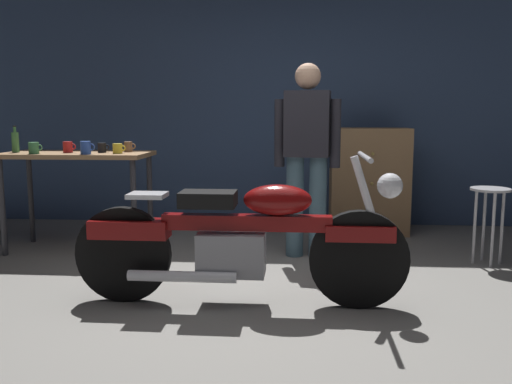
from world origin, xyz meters
TOP-DOWN VIEW (x-y plane):
  - ground_plane at (0.00, 0.00)m, footprint 12.00×12.00m
  - back_wall at (0.00, 2.80)m, footprint 8.00×0.12m
  - workbench at (-1.70, 1.36)m, footprint 1.30×0.64m
  - motorcycle at (-0.07, 0.01)m, footprint 2.19×0.60m
  - person_standing at (0.37, 1.27)m, footprint 0.57×0.27m
  - shop_stool at (1.88, 1.14)m, footprint 0.32×0.32m
  - wooden_dresser at (1.04, 2.30)m, footprint 0.80×0.47m
  - mug_black_matte at (-1.46, 1.36)m, footprint 0.11×0.07m
  - mug_brown_stoneware at (-1.26, 1.47)m, footprint 0.11×0.08m
  - mug_blue_enamel at (-1.53, 1.14)m, footprint 0.13×0.09m
  - mug_red_diner at (-1.77, 1.32)m, footprint 0.12×0.08m
  - mug_green_speckled at (-2.00, 1.16)m, footprint 0.12×0.09m
  - mug_yellow_tall at (-1.29, 1.26)m, footprint 0.11×0.08m
  - bottle at (-2.25, 1.33)m, footprint 0.06×0.06m

SIDE VIEW (x-z plane):
  - ground_plane at x=0.00m, z-range 0.00..0.00m
  - motorcycle at x=-0.07m, z-range -0.05..0.95m
  - shop_stool at x=1.88m, z-range 0.18..0.82m
  - wooden_dresser at x=1.04m, z-range 0.00..1.10m
  - workbench at x=-1.70m, z-range 0.34..1.24m
  - person_standing at x=0.37m, z-range 0.09..1.76m
  - mug_yellow_tall at x=-1.29m, z-range 0.90..0.99m
  - mug_black_matte at x=-1.46m, z-range 0.90..0.99m
  - mug_brown_stoneware at x=-1.26m, z-range 0.90..0.99m
  - mug_red_diner at x=-1.77m, z-range 0.90..1.00m
  - mug_green_speckled at x=-2.00m, z-range 0.90..1.00m
  - mug_blue_enamel at x=-1.53m, z-range 0.90..1.01m
  - bottle at x=-2.25m, z-range 0.88..1.12m
  - back_wall at x=0.00m, z-range 0.00..3.10m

